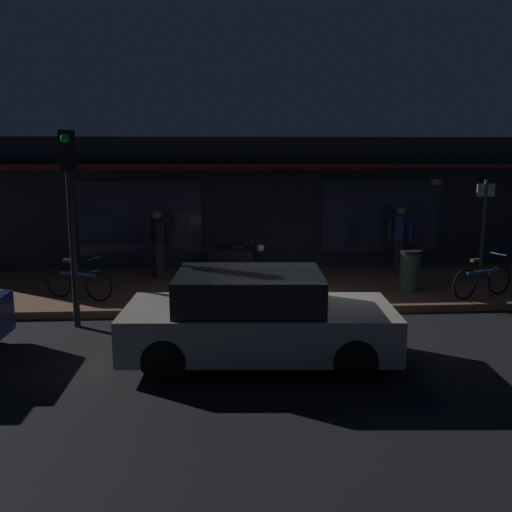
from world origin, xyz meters
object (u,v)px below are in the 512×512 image
object	(u,v)px
trash_bin	(410,270)
bicycle_extra	(482,281)
traffic_light_pole	(70,194)
parked_car_far	(256,318)
motorcycle	(233,259)
person_bystander	(400,237)
bicycle_parked	(78,283)
sign_post	(484,223)
person_photographer	(158,243)

from	to	relation	value
trash_bin	bicycle_extra	bearing A→B (deg)	-23.35
traffic_light_pole	parked_car_far	bearing A→B (deg)	-32.18
motorcycle	person_bystander	size ratio (longest dim) A/B	1.01
bicycle_parked	bicycle_extra	distance (m)	8.59
bicycle_extra	parked_car_far	size ratio (longest dim) A/B	0.37
bicycle_extra	sign_post	size ratio (longest dim) A/B	0.65
bicycle_parked	sign_post	xyz separation A→B (m)	(9.44, 1.54, 1.00)
person_photographer	parked_car_far	bearing A→B (deg)	-69.28
trash_bin	parked_car_far	size ratio (longest dim) A/B	0.22
bicycle_parked	traffic_light_pole	bearing A→B (deg)	-78.17
motorcycle	person_bystander	distance (m)	4.43
person_photographer	parked_car_far	distance (m)	5.80
bicycle_parked	person_photographer	size ratio (longest dim) A/B	0.92
bicycle_extra	person_photographer	bearing A→B (deg)	162.07
motorcycle	sign_post	size ratio (longest dim) A/B	0.70
bicycle_extra	parked_car_far	bearing A→B (deg)	-148.35
parked_car_far	traffic_light_pole	bearing A→B (deg)	147.82
sign_post	traffic_light_pole	distance (m)	9.66
traffic_light_pole	trash_bin	bearing A→B (deg)	13.81
person_bystander	bicycle_parked	bearing A→B (deg)	-162.31
bicycle_parked	person_bystander	bearing A→B (deg)	17.69
bicycle_parked	bicycle_extra	size ratio (longest dim) A/B	0.99
trash_bin	traffic_light_pole	xyz separation A→B (m)	(-6.89, -1.69, 1.86)
person_bystander	parked_car_far	world-z (taller)	person_bystander
bicycle_extra	parked_car_far	xyz separation A→B (m)	(-5.06, -3.12, 0.20)
motorcycle	person_bystander	world-z (taller)	person_bystander
trash_bin	parked_car_far	xyz separation A→B (m)	(-3.67, -3.72, 0.08)
bicycle_parked	parked_car_far	size ratio (longest dim) A/B	0.37
bicycle_parked	traffic_light_pole	distance (m)	2.47
sign_post	trash_bin	bearing A→B (deg)	-149.68
bicycle_extra	trash_bin	distance (m)	1.52
bicycle_extra	traffic_light_pole	bearing A→B (deg)	-172.47
bicycle_parked	trash_bin	distance (m)	7.20
motorcycle	sign_post	bearing A→B (deg)	-2.05
trash_bin	parked_car_far	world-z (taller)	parked_car_far
bicycle_extra	sign_post	xyz separation A→B (m)	(0.85, 1.91, 1.00)
bicycle_parked	traffic_light_pole	xyz separation A→B (m)	(0.31, -1.46, 1.97)
bicycle_extra	traffic_light_pole	xyz separation A→B (m)	(-8.28, -1.09, 1.97)
bicycle_parked	parked_car_far	distance (m)	4.96
parked_car_far	sign_post	bearing A→B (deg)	40.37
person_photographer	sign_post	xyz separation A→B (m)	(7.96, -0.39, 0.48)
bicycle_extra	person_photographer	distance (m)	7.49
bicycle_parked	bicycle_extra	xyz separation A→B (m)	(8.58, -0.37, 0.00)
sign_post	parked_car_far	bearing A→B (deg)	-139.63
motorcycle	person_bystander	xyz separation A→B (m)	(4.36, 0.68, 0.38)
person_bystander	bicycle_extra	bearing A→B (deg)	-71.81
bicycle_extra	person_photographer	xyz separation A→B (m)	(-7.11, 2.30, 0.52)
person_photographer	trash_bin	distance (m)	5.98
person_photographer	sign_post	size ratio (longest dim) A/B	0.70
sign_post	parked_car_far	world-z (taller)	sign_post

